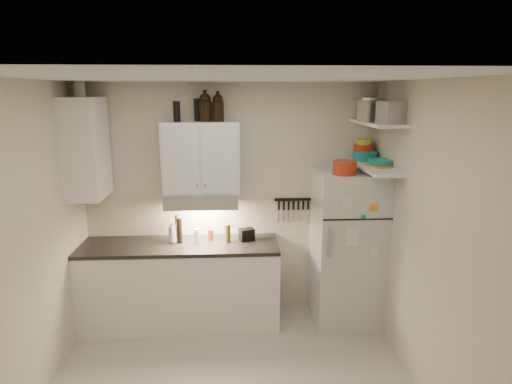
{
  "coord_description": "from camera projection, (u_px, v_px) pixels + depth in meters",
  "views": [
    {
      "loc": [
        0.03,
        -3.13,
        2.51
      ],
      "look_at": [
        0.25,
        0.9,
        1.55
      ],
      "focal_mm": 30.0,
      "sensor_mm": 36.0,
      "label": 1
    }
  ],
  "objects": [
    {
      "name": "thermos_b",
      "position": [
        177.0,
        112.0,
        4.32
      ],
      "size": [
        0.08,
        0.08,
        0.21
      ],
      "primitive_type": "cylinder",
      "rotation": [
        0.0,
        0.0,
        -0.1
      ],
      "color": "black",
      "rests_on": "upper_cabinet"
    },
    {
      "name": "base_cabinet",
      "position": [
        181.0,
        286.0,
        4.66
      ],
      "size": [
        2.1,
        0.6,
        0.88
      ],
      "primitive_type": "cube",
      "color": "white",
      "rests_on": "floor"
    },
    {
      "name": "spice_jar",
      "position": [
        365.0,
        168.0,
        4.33
      ],
      "size": [
        0.06,
        0.06,
        0.09
      ],
      "primitive_type": "cylinder",
      "rotation": [
        0.0,
        0.0,
        0.24
      ],
      "color": "silver",
      "rests_on": "fridge"
    },
    {
      "name": "caddy",
      "position": [
        247.0,
        234.0,
        4.65
      ],
      "size": [
        0.18,
        0.16,
        0.13
      ],
      "primitive_type": "cube",
      "rotation": [
        0.0,
        0.0,
        0.36
      ],
      "color": "black",
      "rests_on": "countertop"
    },
    {
      "name": "vinegar_bottle",
      "position": [
        180.0,
        231.0,
        4.56
      ],
      "size": [
        0.07,
        0.07,
        0.27
      ],
      "primitive_type": "cylinder",
      "rotation": [
        0.0,
        0.0,
        0.28
      ],
      "color": "black",
      "rests_on": "countertop"
    },
    {
      "name": "shelf_hi",
      "position": [
        377.0,
        123.0,
        4.19
      ],
      "size": [
        0.3,
        0.95,
        0.03
      ],
      "primitive_type": "cube",
      "color": "white",
      "rests_on": "right_wall"
    },
    {
      "name": "shelf_lo",
      "position": [
        374.0,
        167.0,
        4.29
      ],
      "size": [
        0.3,
        0.95,
        0.03
      ],
      "primitive_type": "cube",
      "color": "white",
      "rests_on": "right_wall"
    },
    {
      "name": "growler_b",
      "position": [
        218.0,
        107.0,
        4.36
      ],
      "size": [
        0.15,
        0.15,
        0.29
      ],
      "primitive_type": null,
      "rotation": [
        0.0,
        0.0,
        0.32
      ],
      "color": "black",
      "rests_on": "upper_cabinet"
    },
    {
      "name": "soap_bottle",
      "position": [
        173.0,
        230.0,
        4.56
      ],
      "size": [
        0.14,
        0.14,
        0.29
      ],
      "primitive_type": "imported",
      "rotation": [
        0.0,
        0.0,
        -0.3
      ],
      "color": "white",
      "rests_on": "countertop"
    },
    {
      "name": "pepper_mill",
      "position": [
        227.0,
        233.0,
        4.58
      ],
      "size": [
        0.08,
        0.08,
        0.2
      ],
      "primitive_type": "cylinder",
      "rotation": [
        0.0,
        0.0,
        0.28
      ],
      "color": "brown",
      "rests_on": "countertop"
    },
    {
      "name": "tin_b",
      "position": [
        391.0,
        112.0,
        3.9
      ],
      "size": [
        0.24,
        0.24,
        0.2
      ],
      "primitive_type": "cube",
      "rotation": [
        0.0,
        0.0,
        0.24
      ],
      "color": "#AAAAAD",
      "rests_on": "shelf_hi"
    },
    {
      "name": "stock_pot",
      "position": [
        370.0,
        109.0,
        4.48
      ],
      "size": [
        0.4,
        0.4,
        0.22
      ],
      "primitive_type": "cylinder",
      "rotation": [
        0.0,
        0.0,
        -0.32
      ],
      "color": "silver",
      "rests_on": "shelf_hi"
    },
    {
      "name": "left_wall",
      "position": [
        18.0,
        255.0,
        3.24
      ],
      "size": [
        0.02,
        3.0,
        2.6
      ],
      "primitive_type": "cube",
      "color": "beige",
      "rests_on": "ground"
    },
    {
      "name": "bowl_teal",
      "position": [
        365.0,
        156.0,
        4.6
      ],
      "size": [
        0.26,
        0.26,
        0.1
      ],
      "primitive_type": "cylinder",
      "color": "teal",
      "rests_on": "shelf_lo"
    },
    {
      "name": "range_hood",
      "position": [
        202.0,
        199.0,
        4.52
      ],
      "size": [
        0.76,
        0.46,
        0.12
      ],
      "primitive_type": "cube",
      "color": "silver",
      "rests_on": "back_wall"
    },
    {
      "name": "right_wall",
      "position": [
        432.0,
        246.0,
        3.41
      ],
      "size": [
        0.02,
        3.0,
        2.6
      ],
      "primitive_type": "cube",
      "color": "beige",
      "rests_on": "ground"
    },
    {
      "name": "tin_a",
      "position": [
        372.0,
        111.0,
        4.11
      ],
      "size": [
        0.24,
        0.23,
        0.2
      ],
      "primitive_type": "cube",
      "rotation": [
        0.0,
        0.0,
        0.25
      ],
      "color": "#AAAAAD",
      "rests_on": "shelf_hi"
    },
    {
      "name": "oil_bottle",
      "position": [
        178.0,
        228.0,
        4.64
      ],
      "size": [
        0.07,
        0.07,
        0.28
      ],
      "primitive_type": "cylinder",
      "rotation": [
        0.0,
        0.0,
        -0.44
      ],
      "color": "#416018",
      "rests_on": "countertop"
    },
    {
      "name": "upper_cabinet",
      "position": [
        201.0,
        158.0,
        4.48
      ],
      "size": [
        0.8,
        0.33,
        0.75
      ],
      "primitive_type": "cube",
      "color": "white",
      "rests_on": "back_wall"
    },
    {
      "name": "red_jar",
      "position": [
        210.0,
        235.0,
        4.66
      ],
      "size": [
        0.06,
        0.06,
        0.12
      ],
      "primitive_type": "cylinder",
      "rotation": [
        0.0,
        0.0,
        0.06
      ],
      "color": "#A92C13",
      "rests_on": "countertop"
    },
    {
      "name": "growler_a",
      "position": [
        205.0,
        107.0,
        4.36
      ],
      "size": [
        0.16,
        0.16,
        0.3
      ],
      "primitive_type": null,
      "rotation": [
        0.0,
        0.0,
        0.32
      ],
      "color": "black",
      "rests_on": "upper_cabinet"
    },
    {
      "name": "countertop",
      "position": [
        180.0,
        246.0,
        4.55
      ],
      "size": [
        2.1,
        0.62,
        0.04
      ],
      "primitive_type": "cube",
      "color": "black",
      "rests_on": "base_cabinet"
    },
    {
      "name": "clear_bottle",
      "position": [
        197.0,
        236.0,
        4.57
      ],
      "size": [
        0.06,
        0.06,
        0.16
      ],
      "primitive_type": "cylinder",
      "rotation": [
        0.0,
        0.0,
        -0.24
      ],
      "color": "silver",
      "rests_on": "countertop"
    },
    {
      "name": "knife_strip",
      "position": [
        293.0,
        199.0,
        4.8
      ],
      "size": [
        0.42,
        0.02,
        0.03
      ],
      "primitive_type": "cube",
      "color": "black",
      "rests_on": "back_wall"
    },
    {
      "name": "back_wall",
      "position": [
        231.0,
        201.0,
        4.79
      ],
      "size": [
        3.2,
        0.02,
        2.6
      ],
      "primitive_type": "cube",
      "color": "beige",
      "rests_on": "ground"
    },
    {
      "name": "bowl_orange",
      "position": [
        363.0,
        147.0,
        4.64
      ],
      "size": [
        0.21,
        0.21,
        0.06
      ],
      "primitive_type": "cylinder",
      "color": "red",
      "rests_on": "bowl_teal"
    },
    {
      "name": "thermos_a",
      "position": [
        198.0,
        110.0,
        4.42
      ],
      "size": [
        0.1,
        0.1,
        0.23
      ],
      "primitive_type": "cylinder",
      "rotation": [
        0.0,
        0.0,
        0.31
      ],
      "color": "black",
      "rests_on": "upper_cabinet"
    },
    {
      "name": "bowl_yellow",
      "position": [
        364.0,
        142.0,
        4.62
      ],
      "size": [
        0.16,
        0.16,
        0.05
      ],
      "primitive_type": "cylinder",
      "color": "gold",
      "rests_on": "bowl_orange"
    },
    {
      "name": "ceiling",
      "position": [
        228.0,
        76.0,
        3.02
      ],
      "size": [
        3.2,
        3.0,
        0.02
      ],
      "primitive_type": "cube",
      "color": "white",
      "rests_on": "ground"
    },
    {
      "name": "book_stack",
      "position": [
        379.0,
        169.0,
        4.27
      ],
      "size": [
        0.29,
        0.32,
        0.09
      ],
      "primitive_type": "cube",
      "rotation": [
        0.0,
        0.0,
        0.37
      ],
      "color": "orange",
      "rests_on": "fridge"
    },
    {
      "name": "dutch_oven",
      "position": [
        345.0,
        168.0,
        4.23
      ],
      "size": [
        0.27,
        0.27,
        0.14
      ],
      "primitive_type": "cylinder",
      "rotation": [
        0.0,
        0.0,
        -0.13
      ],
      "color": "#A92C13",
      "rests_on": "fridge"
    },
    {
      "name": "side_cabinet",
      "position": [
        86.0,
        148.0,
        4.26
      ],
      "size": [
        0.33,
        0.55,
        1.0
      ],
      "primitive_type": "cube",
      "color": "white",
      "rests_on": "left_wall"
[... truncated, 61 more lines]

